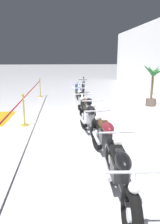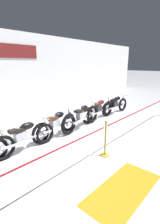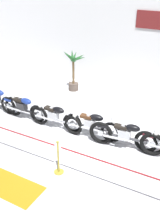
# 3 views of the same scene
# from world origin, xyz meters

# --- Properties ---
(ground_plane) EXTENTS (120.00, 120.00, 0.00)m
(ground_plane) POSITION_xyz_m (0.00, 0.00, 0.00)
(ground_plane) COLOR silver
(back_wall) EXTENTS (28.00, 0.29, 4.20)m
(back_wall) POSITION_xyz_m (0.00, 5.12, 2.10)
(back_wall) COLOR white
(back_wall) RESTS_ON ground
(motorcycle_blue_1) EXTENTS (2.25, 0.62, 0.94)m
(motorcycle_blue_1) POSITION_xyz_m (-2.75, 0.47, 0.47)
(motorcycle_blue_1) COLOR black
(motorcycle_blue_1) RESTS_ON ground
(motorcycle_black_2) EXTENTS (2.25, 0.62, 0.92)m
(motorcycle_black_2) POSITION_xyz_m (-1.36, 0.48, 0.46)
(motorcycle_black_2) COLOR black
(motorcycle_black_2) RESTS_ON ground
(motorcycle_black_3) EXTENTS (2.12, 0.62, 0.93)m
(motorcycle_black_3) POSITION_xyz_m (0.02, 0.58, 0.47)
(motorcycle_black_3) COLOR black
(motorcycle_black_3) RESTS_ON ground
(motorcycle_black_4) EXTENTS (2.42, 0.63, 0.97)m
(motorcycle_black_4) POSITION_xyz_m (1.28, 0.47, 0.48)
(motorcycle_black_4) COLOR black
(motorcycle_black_4) RESTS_ON ground
(potted_palm_left_of_row) EXTENTS (1.09, 0.93, 1.88)m
(potted_palm_left_of_row) POSITION_xyz_m (-2.48, 3.73, 1.04)
(potted_palm_left_of_row) COLOR brown
(potted_palm_left_of_row) RESTS_ON ground
(stanchion_far_left) EXTENTS (10.62, 0.28, 1.05)m
(stanchion_far_left) POSITION_xyz_m (-1.44, -1.49, 0.74)
(stanchion_far_left) COLOR gold
(stanchion_far_left) RESTS_ON ground
(stanchion_mid_left) EXTENTS (0.28, 0.28, 1.05)m
(stanchion_mid_left) POSITION_xyz_m (0.05, -1.49, 0.36)
(stanchion_mid_left) COLOR gold
(stanchion_mid_left) RESTS_ON ground
(floor_banner) EXTENTS (2.00, 0.90, 0.01)m
(floor_banner) POSITION_xyz_m (-0.88, -2.58, 0.00)
(floor_banner) COLOR #B78E19
(floor_banner) RESTS_ON ground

